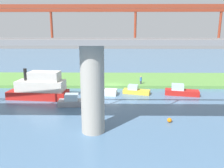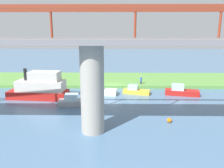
{
  "view_description": "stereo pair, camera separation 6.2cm",
  "coord_description": "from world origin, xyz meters",
  "px_view_note": "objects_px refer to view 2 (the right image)",
  "views": [
    {
      "loc": [
        -0.32,
        37.87,
        9.88
      ],
      "look_at": [
        0.16,
        5.0,
        2.0
      ],
      "focal_mm": 37.0,
      "sensor_mm": 36.0,
      "label": 1
    },
    {
      "loc": [
        -0.38,
        37.87,
        9.88
      ],
      "look_at": [
        0.16,
        5.0,
        2.0
      ],
      "focal_mm": 37.0,
      "sensor_mm": 36.0,
      "label": 2
    }
  ],
  "objects_px": {
    "mooring_post": "(98,82)",
    "person_on_bank": "(141,80)",
    "motorboat_white": "(40,87)",
    "pontoon_yellow": "(181,91)",
    "riverboat_paddlewheel": "(75,101)",
    "bridge_pylon": "(92,90)",
    "motorboat_red": "(136,91)",
    "houseboat_blue": "(99,90)",
    "marker_buoy": "(169,120)"
  },
  "relations": [
    {
      "from": "mooring_post",
      "to": "motorboat_red",
      "type": "bearing_deg",
      "value": 148.11
    },
    {
      "from": "motorboat_white",
      "to": "pontoon_yellow",
      "type": "xyz_separation_m",
      "value": [
        -20.96,
        -2.12,
        -1.02
      ]
    },
    {
      "from": "marker_buoy",
      "to": "motorboat_white",
      "type": "bearing_deg",
      "value": -27.32
    },
    {
      "from": "houseboat_blue",
      "to": "motorboat_red",
      "type": "xyz_separation_m",
      "value": [
        -5.72,
        -0.46,
        -0.12
      ]
    },
    {
      "from": "pontoon_yellow",
      "to": "marker_buoy",
      "type": "relative_size",
      "value": 10.53
    },
    {
      "from": "bridge_pylon",
      "to": "houseboat_blue",
      "type": "xyz_separation_m",
      "value": [
        0.38,
        -13.26,
        -3.64
      ]
    },
    {
      "from": "motorboat_white",
      "to": "pontoon_yellow",
      "type": "bearing_deg",
      "value": -174.23
    },
    {
      "from": "bridge_pylon",
      "to": "person_on_bank",
      "type": "bearing_deg",
      "value": -109.94
    },
    {
      "from": "person_on_bank",
      "to": "pontoon_yellow",
      "type": "distance_m",
      "value": 7.59
    },
    {
      "from": "person_on_bank",
      "to": "marker_buoy",
      "type": "xyz_separation_m",
      "value": [
        -1.42,
        15.9,
        -0.95
      ]
    },
    {
      "from": "mooring_post",
      "to": "pontoon_yellow",
      "type": "bearing_deg",
      "value": 161.22
    },
    {
      "from": "houseboat_blue",
      "to": "pontoon_yellow",
      "type": "bearing_deg",
      "value": 179.48
    },
    {
      "from": "person_on_bank",
      "to": "motorboat_red",
      "type": "height_order",
      "value": "person_on_bank"
    },
    {
      "from": "bridge_pylon",
      "to": "houseboat_blue",
      "type": "height_order",
      "value": "bridge_pylon"
    },
    {
      "from": "motorboat_white",
      "to": "marker_buoy",
      "type": "xyz_separation_m",
      "value": [
        -16.8,
        8.68,
        -1.37
      ]
    },
    {
      "from": "person_on_bank",
      "to": "motorboat_red",
      "type": "bearing_deg",
      "value": 74.26
    },
    {
      "from": "person_on_bank",
      "to": "houseboat_blue",
      "type": "xyz_separation_m",
      "value": [
        7.0,
        4.99,
        -0.59
      ]
    },
    {
      "from": "person_on_bank",
      "to": "mooring_post",
      "type": "distance_m",
      "value": 7.53
    },
    {
      "from": "motorboat_white",
      "to": "motorboat_red",
      "type": "height_order",
      "value": "motorboat_white"
    },
    {
      "from": "motorboat_white",
      "to": "riverboat_paddlewheel",
      "type": "bearing_deg",
      "value": 150.8
    },
    {
      "from": "bridge_pylon",
      "to": "person_on_bank",
      "type": "distance_m",
      "value": 19.65
    },
    {
      "from": "motorboat_white",
      "to": "houseboat_blue",
      "type": "xyz_separation_m",
      "value": [
        -8.38,
        -2.23,
        -1.0
      ]
    },
    {
      "from": "pontoon_yellow",
      "to": "motorboat_red",
      "type": "xyz_separation_m",
      "value": [
        6.86,
        -0.58,
        -0.1
      ]
    },
    {
      "from": "mooring_post",
      "to": "riverboat_paddlewheel",
      "type": "relative_size",
      "value": 0.22
    },
    {
      "from": "pontoon_yellow",
      "to": "motorboat_red",
      "type": "height_order",
      "value": "pontoon_yellow"
    },
    {
      "from": "bridge_pylon",
      "to": "pontoon_yellow",
      "type": "distance_m",
      "value": 18.3
    },
    {
      "from": "bridge_pylon",
      "to": "houseboat_blue",
      "type": "bearing_deg",
      "value": -88.38
    },
    {
      "from": "bridge_pylon",
      "to": "motorboat_red",
      "type": "xyz_separation_m",
      "value": [
        -5.34,
        -13.72,
        -3.76
      ]
    },
    {
      "from": "motorboat_white",
      "to": "motorboat_red",
      "type": "xyz_separation_m",
      "value": [
        -14.1,
        -2.69,
        -1.12
      ]
    },
    {
      "from": "houseboat_blue",
      "to": "marker_buoy",
      "type": "distance_m",
      "value": 13.79
    },
    {
      "from": "motorboat_red",
      "to": "marker_buoy",
      "type": "xyz_separation_m",
      "value": [
        -2.7,
        11.37,
        -0.24
      ]
    },
    {
      "from": "person_on_bank",
      "to": "pontoon_yellow",
      "type": "height_order",
      "value": "person_on_bank"
    },
    {
      "from": "houseboat_blue",
      "to": "riverboat_paddlewheel",
      "type": "xyz_separation_m",
      "value": [
        2.74,
        5.38,
        -0.05
      ]
    },
    {
      "from": "mooring_post",
      "to": "houseboat_blue",
      "type": "distance_m",
      "value": 4.38
    },
    {
      "from": "motorboat_red",
      "to": "marker_buoy",
      "type": "height_order",
      "value": "motorboat_red"
    },
    {
      "from": "motorboat_red",
      "to": "mooring_post",
      "type": "bearing_deg",
      "value": -31.89
    },
    {
      "from": "motorboat_white",
      "to": "motorboat_red",
      "type": "relative_size",
      "value": 2.0
    },
    {
      "from": "bridge_pylon",
      "to": "houseboat_blue",
      "type": "relative_size",
      "value": 1.59
    },
    {
      "from": "houseboat_blue",
      "to": "motorboat_red",
      "type": "height_order",
      "value": "houseboat_blue"
    },
    {
      "from": "motorboat_white",
      "to": "pontoon_yellow",
      "type": "distance_m",
      "value": 21.09
    },
    {
      "from": "motorboat_white",
      "to": "mooring_post",
      "type": "bearing_deg",
      "value": -140.21
    },
    {
      "from": "motorboat_red",
      "to": "motorboat_white",
      "type": "bearing_deg",
      "value": 10.81
    },
    {
      "from": "houseboat_blue",
      "to": "marker_buoy",
      "type": "height_order",
      "value": "houseboat_blue"
    },
    {
      "from": "mooring_post",
      "to": "person_on_bank",
      "type": "bearing_deg",
      "value": -175.01
    },
    {
      "from": "mooring_post",
      "to": "marker_buoy",
      "type": "bearing_deg",
      "value": 120.34
    },
    {
      "from": "mooring_post",
      "to": "motorboat_red",
      "type": "height_order",
      "value": "mooring_post"
    },
    {
      "from": "mooring_post",
      "to": "motorboat_white",
      "type": "distance_m",
      "value": 10.27
    },
    {
      "from": "pontoon_yellow",
      "to": "marker_buoy",
      "type": "xyz_separation_m",
      "value": [
        4.16,
        10.8,
        -0.35
      ]
    },
    {
      "from": "motorboat_white",
      "to": "riverboat_paddlewheel",
      "type": "relative_size",
      "value": 1.82
    },
    {
      "from": "person_on_bank",
      "to": "mooring_post",
      "type": "relative_size",
      "value": 1.32
    }
  ]
}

